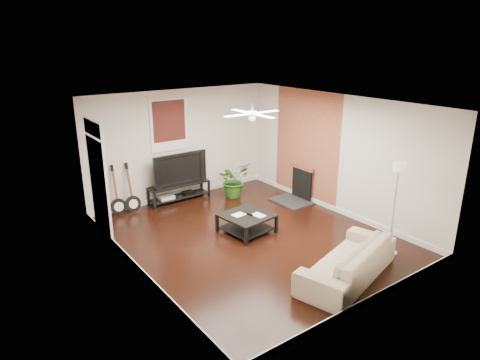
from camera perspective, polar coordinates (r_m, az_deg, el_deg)
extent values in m
cube|color=black|center=(9.07, 1.50, -7.57)|extent=(5.00, 6.00, 0.01)
cube|color=white|center=(8.24, 1.66, 10.24)|extent=(5.00, 6.00, 0.01)
cube|color=silver|center=(10.99, -8.00, 4.69)|extent=(5.00, 0.01, 2.80)
cube|color=silver|center=(6.58, 17.73, -5.48)|extent=(5.00, 0.01, 2.80)
cube|color=silver|center=(7.38, -14.05, -2.53)|extent=(0.01, 6.00, 2.80)
cube|color=silver|center=(10.21, 12.81, 3.35)|extent=(0.01, 6.00, 2.80)
cube|color=#B15839|center=(10.86, 8.84, 4.48)|extent=(0.02, 2.20, 2.80)
cube|color=black|center=(10.93, 7.52, -0.51)|extent=(0.80, 1.10, 0.92)
cube|color=#38170F|center=(10.72, -9.48, 7.28)|extent=(1.00, 0.06, 1.30)
cube|color=white|center=(9.14, -18.31, 0.15)|extent=(0.08, 1.00, 2.50)
cube|color=black|center=(11.05, -8.13, -1.61)|extent=(1.61, 0.43, 0.45)
imported|color=black|center=(10.87, -8.33, 1.59)|extent=(1.44, 0.19, 0.83)
cube|color=black|center=(9.18, 0.89, -5.82)|extent=(1.07, 1.07, 0.40)
imported|color=#C5B094|center=(7.71, 14.22, -10.35)|extent=(2.42, 1.47, 0.66)
imported|color=#265A19|center=(11.14, -0.86, 0.00)|extent=(0.94, 0.85, 0.91)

